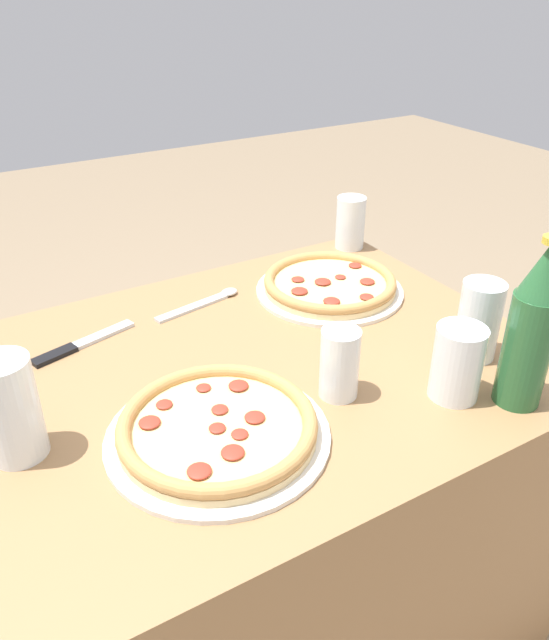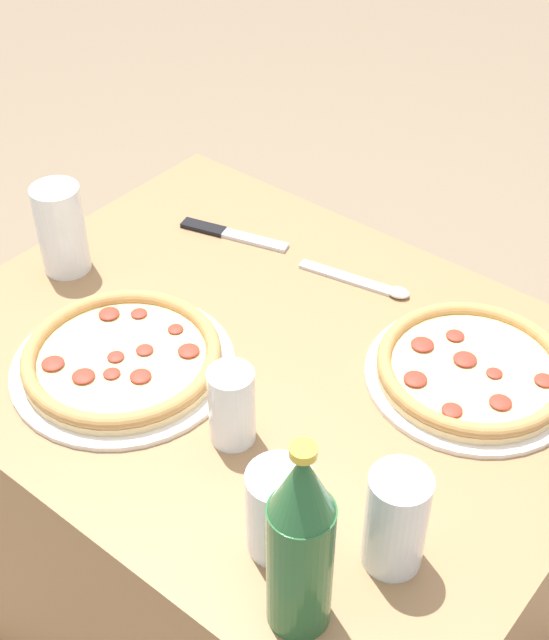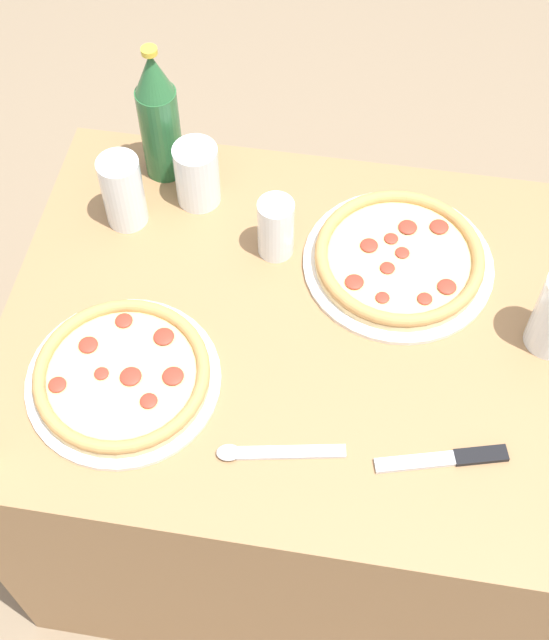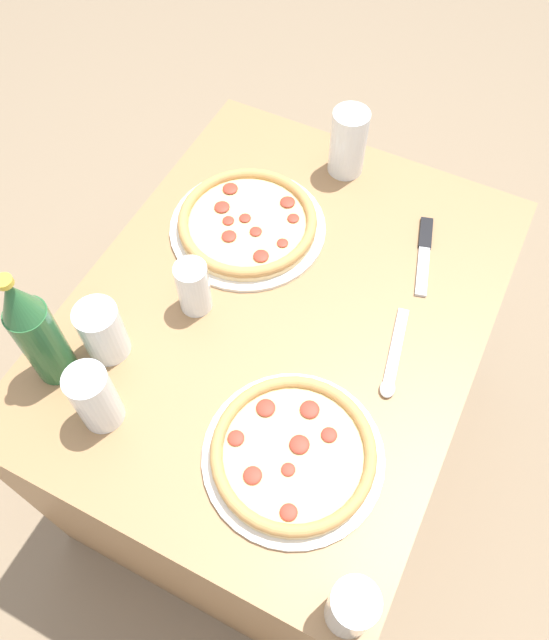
# 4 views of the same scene
# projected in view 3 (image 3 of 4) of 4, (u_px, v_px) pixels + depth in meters

# --- Properties ---
(ground_plane) EXTENTS (8.00, 8.00, 0.00)m
(ground_plane) POSITION_uv_depth(u_px,v_px,m) (293.00, 495.00, 2.02)
(ground_plane) COLOR #847056
(table) EXTENTS (0.97, 0.75, 0.70)m
(table) POSITION_uv_depth(u_px,v_px,m) (296.00, 424.00, 1.73)
(table) COLOR #997047
(table) RESTS_ON ground_plane
(pizza_veggie) EXTENTS (0.30, 0.30, 0.04)m
(pizza_veggie) POSITION_uv_depth(u_px,v_px,m) (122.00, 376.00, 1.37)
(pizza_veggie) COLOR silver
(pizza_veggie) RESTS_ON table
(pizza_salami) EXTENTS (0.32, 0.32, 0.04)m
(pizza_salami) POSITION_uv_depth(u_px,v_px,m) (399.00, 259.00, 1.49)
(pizza_salami) COLOR silver
(pizza_salami) RESTS_ON table
(glass_lemonade) EXTENTS (0.07, 0.07, 0.14)m
(glass_lemonade) POSITION_uv_depth(u_px,v_px,m) (123.00, 194.00, 1.51)
(glass_lemonade) COLOR white
(glass_lemonade) RESTS_ON table
(glass_orange_juice) EXTENTS (0.08, 0.08, 0.12)m
(glass_orange_juice) POSITION_uv_depth(u_px,v_px,m) (197.00, 176.00, 1.54)
(glass_orange_juice) COLOR white
(glass_orange_juice) RESTS_ON table
(glass_water) EXTENTS (0.06, 0.06, 0.12)m
(glass_water) POSITION_uv_depth(u_px,v_px,m) (276.00, 230.00, 1.48)
(glass_water) COLOR white
(glass_water) RESTS_ON table
(beer_bottle) EXTENTS (0.07, 0.07, 0.27)m
(beer_bottle) POSITION_uv_depth(u_px,v_px,m) (159.00, 116.00, 1.52)
(beer_bottle) COLOR #286033
(beer_bottle) RESTS_ON table
(knife) EXTENTS (0.20, 0.08, 0.01)m
(knife) POSITION_uv_depth(u_px,v_px,m) (448.00, 459.00, 1.30)
(knife) COLOR black
(knife) RESTS_ON table
(spoon) EXTENTS (0.19, 0.06, 0.01)m
(spoon) POSITION_uv_depth(u_px,v_px,m) (267.00, 452.00, 1.31)
(spoon) COLOR silver
(spoon) RESTS_ON table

